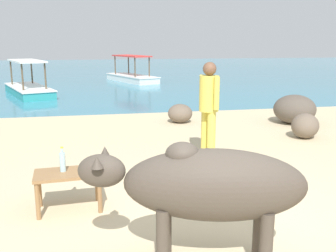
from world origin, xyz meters
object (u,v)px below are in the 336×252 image
object	(u,v)px
bottle	(63,162)
boat_white	(132,76)
person_standing	(209,103)
boat_teal	(28,88)
cow	(208,186)
low_bench_table	(68,178)

from	to	relation	value
bottle	boat_white	xyz separation A→B (m)	(2.27, 14.78, -0.33)
person_standing	boat_teal	distance (m)	10.00
cow	low_bench_table	world-z (taller)	cow
low_bench_table	boat_teal	bearing A→B (deg)	96.64
low_bench_table	person_standing	bearing A→B (deg)	32.15
low_bench_table	boat_white	size ratio (longest dim) A/B	0.21
cow	boat_teal	world-z (taller)	boat_teal
cow	boat_white	size ratio (longest dim) A/B	0.52
cow	boat_teal	bearing A→B (deg)	-59.97
low_bench_table	boat_white	xyz separation A→B (m)	(2.22, 14.82, -0.13)
person_standing	boat_white	bearing A→B (deg)	-107.17
low_bench_table	boat_teal	world-z (taller)	boat_teal
cow	person_standing	distance (m)	3.14
low_bench_table	bottle	size ratio (longest dim) A/B	2.67
boat_teal	boat_white	bearing A→B (deg)	114.06
cow	boat_teal	size ratio (longest dim) A/B	0.52
boat_white	boat_teal	bearing A→B (deg)	112.39
low_bench_table	boat_teal	size ratio (longest dim) A/B	0.21
boat_white	person_standing	bearing A→B (deg)	157.88
boat_white	cow	bearing A→B (deg)	154.66
bottle	boat_white	world-z (taller)	boat_white
low_bench_table	bottle	bearing A→B (deg)	143.39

